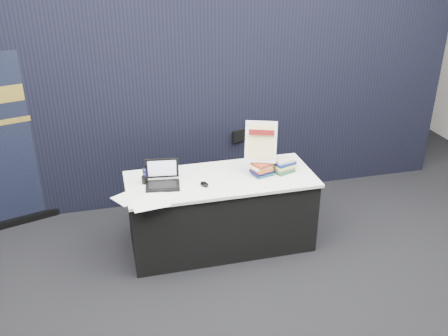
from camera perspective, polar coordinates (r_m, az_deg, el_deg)
floor at (r=4.70m, az=1.31°, el=-12.30°), size 8.00×8.00×0.00m
wall_back at (r=7.72m, az=-6.82°, el=17.03°), size 8.00×0.02×3.50m
drape_partition at (r=5.53m, az=-3.01°, el=7.83°), size 6.00×0.08×2.40m
display_table at (r=4.93m, az=-0.35°, el=-5.02°), size 1.80×0.75×0.75m
laptop at (r=4.63m, az=-7.11°, el=-1.30°), size 0.33×0.29×0.24m
mouse at (r=4.61m, az=-2.26°, el=-1.84°), size 0.09×0.12×0.03m
brochure_left at (r=4.50m, az=-10.48°, el=-3.20°), size 0.38×0.35×0.00m
brochure_mid at (r=4.36m, az=-8.46°, el=-4.03°), size 0.35×0.27×0.00m
brochure_right at (r=4.62m, az=-7.51°, el=-2.21°), size 0.39×0.32×0.00m
pen_cup at (r=4.69m, az=-9.03°, el=-1.36°), size 0.07×0.07×0.08m
book_stack_tall at (r=4.80m, az=4.25°, el=-0.05°), size 0.22×0.20×0.13m
book_stack_short at (r=4.88m, az=6.77°, el=0.28°), size 0.22×0.19×0.13m
info_sign at (r=4.72m, az=4.24°, el=2.93°), size 0.32×0.21×0.41m
pullup_banner at (r=5.56m, az=-23.44°, el=1.58°), size 0.78×0.32×1.85m
stacking_chair at (r=5.78m, az=2.79°, el=0.70°), size 0.48×0.49×0.82m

